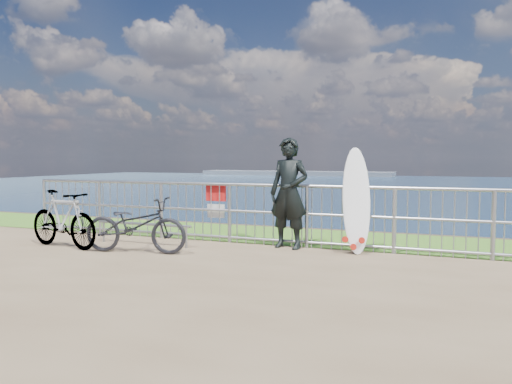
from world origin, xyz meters
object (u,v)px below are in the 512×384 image
at_px(surfboard, 356,204).
at_px(bicycle_near, 136,225).
at_px(surfer, 289,193).
at_px(bicycle_far, 63,219).

distance_m(surfboard, bicycle_near, 3.72).
height_order(surfer, surfboard, surfer).
bearing_deg(surfer, bicycle_near, -141.14).
bearing_deg(surfer, bicycle_far, -151.26).
bearing_deg(bicycle_near, surfer, -69.06).
xyz_separation_m(surfboard, bicycle_far, (-4.92, -1.42, -0.31)).
height_order(surfer, bicycle_near, surfer).
distance_m(surfer, surfboard, 1.19).
xyz_separation_m(bicycle_near, bicycle_far, (-1.48, -0.07, 0.04)).
bearing_deg(bicycle_near, bicycle_far, 82.56).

